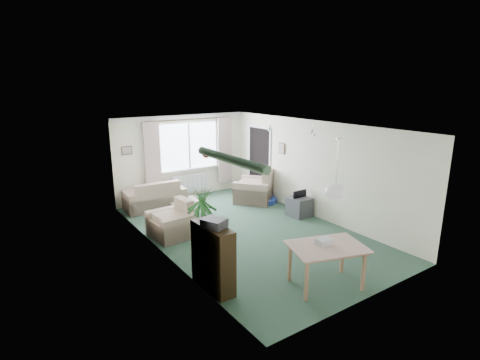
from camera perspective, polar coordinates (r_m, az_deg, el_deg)
ground at (r=8.55m, az=1.14°, el=-7.91°), size 6.50×6.50×0.00m
window at (r=10.92m, az=-7.82°, el=5.15°), size 1.80×0.03×1.30m
curtain_rod at (r=10.75m, az=-7.77°, el=9.14°), size 2.60×0.03×0.03m
curtain_left at (r=10.42m, az=-13.19°, el=3.15°), size 0.45×0.08×2.00m
curtain_right at (r=11.43m, az=-2.38°, el=4.51°), size 0.45×0.08×2.00m
radiator at (r=11.12m, az=-7.53°, el=-0.48°), size 1.20×0.10×0.55m
doorway at (r=11.08m, az=2.98°, el=2.76°), size 0.03×0.95×2.00m
pendant_lamp at (r=6.56m, az=14.35°, el=-1.71°), size 0.36×0.36×0.36m
tinsel_garland at (r=5.01m, az=-1.47°, el=3.17°), size 1.60×1.60×0.12m
bauble_cluster_a at (r=9.45m, az=4.53°, el=8.18°), size 0.20×0.20×0.20m
bauble_cluster_b at (r=8.77m, az=11.02°, el=7.45°), size 0.20×0.20×0.20m
wall_picture_back at (r=10.26m, az=-16.88°, el=4.32°), size 0.28×0.03×0.22m
wall_picture_right at (r=10.21m, az=6.40°, el=4.81°), size 0.03×0.24×0.30m
sofa at (r=10.24m, az=-12.91°, el=-2.15°), size 1.58×0.89×0.77m
armchair_corner at (r=10.56m, az=2.21°, el=-0.85°), size 1.41×1.40×0.92m
armchair_left at (r=8.32m, az=-10.36°, el=-5.85°), size 0.91×0.95×0.80m
coffee_table at (r=9.58m, az=-7.85°, el=-4.26°), size 1.00×0.79×0.39m
photo_frame at (r=9.41m, az=-8.25°, el=-2.85°), size 0.12×0.06×0.16m
bookshelf at (r=6.16m, az=-4.15°, el=-11.69°), size 0.33×0.91×1.09m
hifi_box at (r=5.85m, az=-3.95°, el=-6.57°), size 0.39×0.43×0.14m
houseplant at (r=7.26m, az=-5.72°, el=-6.32°), size 0.78×0.78×1.37m
dining_table at (r=6.47m, az=12.93°, el=-12.70°), size 1.28×1.04×0.69m
gift_box at (r=6.34m, az=12.66°, el=-9.22°), size 0.25×0.18×0.12m
tv_cube at (r=9.58m, az=9.02°, el=-4.02°), size 0.49×0.53×0.48m
pet_bed at (r=10.57m, az=3.82°, el=-3.09°), size 0.68×0.68×0.13m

